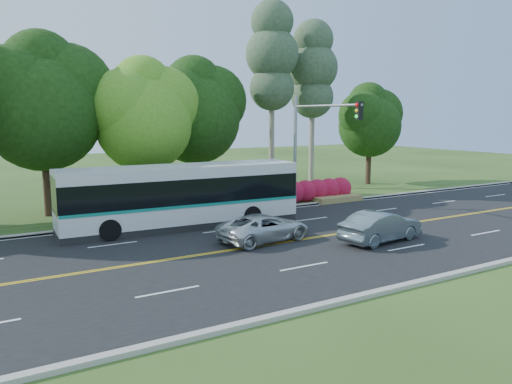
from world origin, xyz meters
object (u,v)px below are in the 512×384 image
transit_bus (181,197)px  sedan (381,226)px  suv (264,228)px  traffic_signal (314,134)px

transit_bus → sedan: bearing=-45.1°
suv → traffic_signal: bearing=-61.0°
traffic_signal → suv: traffic_signal is taller
suv → sedan: bearing=-129.7°
traffic_signal → suv: bearing=-142.9°
traffic_signal → suv: 8.84m
sedan → suv: (-4.55, 2.81, -0.08)m
sedan → suv: 5.35m
traffic_signal → sedan: bearing=-102.9°
transit_bus → traffic_signal: bearing=3.5°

